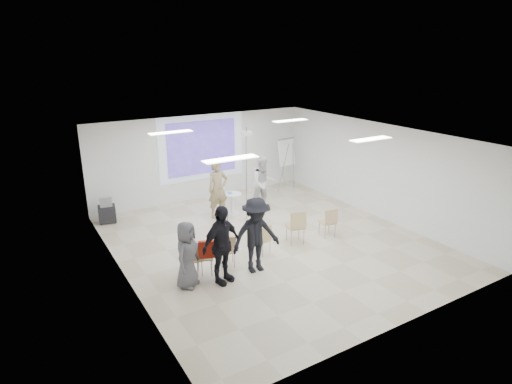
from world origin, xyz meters
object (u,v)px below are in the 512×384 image
chair_left_inner (227,249)px  av_cart (107,212)px  chair_far_left (194,257)px  player_left (218,186)px  chair_right_inner (297,224)px  player_right (264,180)px  chair_center (264,238)px  pedestal_table (233,202)px  chair_left_mid (204,255)px  audience_left (221,239)px  audience_outer (187,251)px  flipchart_easel (286,152)px  audience_mid (256,230)px  chair_right_far (329,220)px  laptop (227,249)px

chair_left_inner → av_cart: bearing=132.6°
chair_far_left → chair_left_inner: size_ratio=1.00×
player_left → chair_right_inner: bearing=-72.3°
av_cart → player_right: bearing=-6.7°
chair_center → av_cart: size_ratio=1.04×
pedestal_table → player_right: 1.27m
chair_far_left → chair_left_mid: bearing=-7.5°
audience_left → audience_outer: (-0.74, 0.24, -0.20)m
player_left → chair_left_inner: player_left is taller
player_left → audience_outer: size_ratio=1.21×
player_left → player_right: (1.62, -0.12, -0.06)m
player_left → av_cart: 3.52m
chair_left_mid → flipchart_easel: size_ratio=0.43×
chair_left_inner → audience_mid: size_ratio=0.39×
chair_far_left → audience_left: size_ratio=0.39×
pedestal_table → chair_left_inner: chair_left_inner is taller
player_left → audience_left: audience_left is taller
chair_left_inner → audience_mid: bearing=-27.1°
chair_far_left → audience_left: bearing=-44.1°
player_left → chair_center: size_ratio=2.65×
player_left → chair_right_far: bearing=-56.7°
chair_left_mid → chair_right_far: size_ratio=1.00×
player_left → chair_center: player_left is taller
audience_left → flipchart_easel: 7.07m
chair_far_left → chair_center: (2.01, 0.12, -0.01)m
chair_center → laptop: chair_center is taller
chair_left_inner → flipchart_easel: flipchart_easel is taller
chair_right_inner → audience_left: 2.82m
audience_left → audience_mid: 0.94m
pedestal_table → audience_left: bearing=-121.3°
chair_left_inner → audience_left: size_ratio=0.39×
pedestal_table → flipchart_easel: (2.90, 1.14, 1.09)m
chair_center → av_cart: chair_center is taller
chair_right_inner → laptop: size_ratio=3.22×
player_right → chair_left_mid: (-3.57, -3.06, -0.49)m
pedestal_table → audience_left: (-2.25, -3.69, 0.67)m
chair_far_left → laptop: 0.92m
chair_right_far → audience_left: (-3.73, -0.66, 0.55)m
pedestal_table → audience_mid: size_ratio=0.35×
audience_left → av_cart: (-1.43, 5.06, -0.72)m
player_left → flipchart_easel: (3.42, 1.15, 0.44)m
audience_left → chair_center: bearing=6.2°
laptop → flipchart_easel: size_ratio=0.15×
player_left → chair_left_mid: player_left is taller
pedestal_table → player_right: (1.11, -0.13, 0.60)m
chair_right_inner → chair_right_far: (1.06, -0.11, -0.06)m
audience_mid → av_cart: bearing=119.6°
player_right → audience_mid: bearing=-116.2°
chair_left_mid → audience_left: audience_left is taller
chair_left_inner → chair_right_inner: 2.24m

